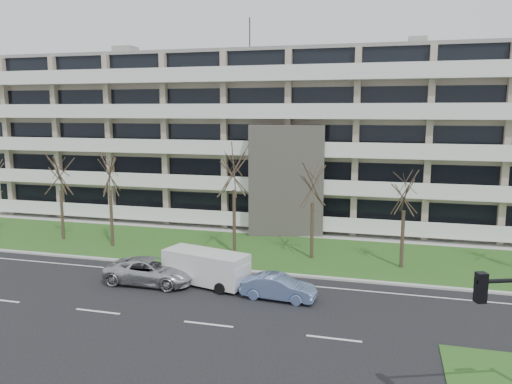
# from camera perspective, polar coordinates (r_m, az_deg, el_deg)

# --- Properties ---
(ground) EXTENTS (160.00, 160.00, 0.00)m
(ground) POSITION_cam_1_polar(r_m,az_deg,el_deg) (24.88, -5.47, -14.81)
(ground) COLOR black
(ground) RESTS_ON ground
(grass_verge) EXTENTS (90.00, 10.00, 0.06)m
(grass_verge) POSITION_cam_1_polar(r_m,az_deg,el_deg) (36.61, 1.64, -6.74)
(grass_verge) COLOR #24541C
(grass_verge) RESTS_ON ground
(curb) EXTENTS (90.00, 0.35, 0.12)m
(curb) POSITION_cam_1_polar(r_m,az_deg,el_deg) (31.97, -0.44, -9.09)
(curb) COLOR #B2B2AD
(curb) RESTS_ON ground
(sidewalk) EXTENTS (90.00, 2.00, 0.08)m
(sidewalk) POSITION_cam_1_polar(r_m,az_deg,el_deg) (41.80, 3.37, -4.71)
(sidewalk) COLOR #B2B2AD
(sidewalk) RESTS_ON ground
(lane_edge_line) EXTENTS (90.00, 0.12, 0.01)m
(lane_edge_line) POSITION_cam_1_polar(r_m,az_deg,el_deg) (30.62, -1.19, -10.04)
(lane_edge_line) COLOR white
(lane_edge_line) RESTS_ON ground
(apartment_building) EXTENTS (60.50, 15.10, 18.75)m
(apartment_building) POSITION_cam_1_polar(r_m,az_deg,el_deg) (47.33, 5.11, 6.20)
(apartment_building) COLOR tan
(apartment_building) RESTS_ON ground
(silver_pickup) EXTENTS (5.43, 2.51, 1.51)m
(silver_pickup) POSITION_cam_1_polar(r_m,az_deg,el_deg) (30.52, -11.93, -8.83)
(silver_pickup) COLOR #B8BBC0
(silver_pickup) RESTS_ON ground
(blue_sedan) EXTENTS (4.15, 1.72, 1.34)m
(blue_sedan) POSITION_cam_1_polar(r_m,az_deg,el_deg) (27.57, 2.59, -10.82)
(blue_sedan) COLOR #7D9AD8
(blue_sedan) RESTS_ON ground
(white_van) EXTENTS (5.41, 3.09, 1.98)m
(white_van) POSITION_cam_1_polar(r_m,az_deg,el_deg) (29.68, -5.65, -8.32)
(white_van) COLOR silver
(white_van) RESTS_ON ground
(tree_1) EXTENTS (3.54, 3.54, 7.09)m
(tree_1) POSITION_cam_1_polar(r_m,az_deg,el_deg) (41.68, -21.56, 2.26)
(tree_1) COLOR #382B21
(tree_1) RESTS_ON ground
(tree_2) EXTENTS (3.85, 3.85, 7.71)m
(tree_2) POSITION_cam_1_polar(r_m,az_deg,el_deg) (38.29, -16.44, 2.69)
(tree_2) COLOR #382B21
(tree_2) RESTS_ON ground
(tree_3) EXTENTS (4.13, 4.13, 8.26)m
(tree_3) POSITION_cam_1_polar(r_m,az_deg,el_deg) (34.84, -2.55, 3.16)
(tree_3) COLOR #382B21
(tree_3) RESTS_ON ground
(tree_4) EXTENTS (3.52, 3.52, 7.04)m
(tree_4) POSITION_cam_1_polar(r_m,az_deg,el_deg) (33.89, 6.53, 1.31)
(tree_4) COLOR #382B21
(tree_4) RESTS_ON ground
(tree_5) EXTENTS (3.40, 3.40, 6.81)m
(tree_5) POSITION_cam_1_polar(r_m,az_deg,el_deg) (33.02, 16.65, 0.45)
(tree_5) COLOR #382B21
(tree_5) RESTS_ON ground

